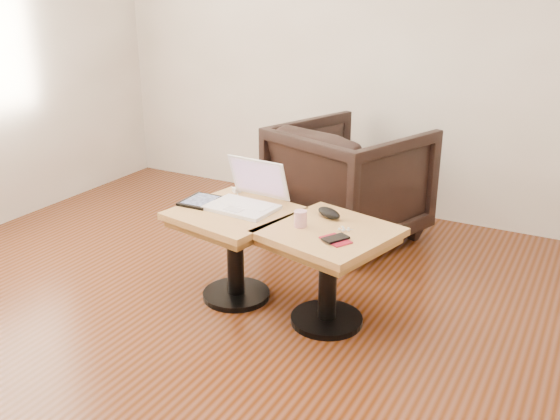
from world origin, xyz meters
The scene contains 11 objects.
room_shell centered at (0.00, 0.00, 1.35)m, with size 4.52×4.52×2.71m.
side_table_left centered at (-0.20, 0.55, 0.38)m, with size 0.66×0.66×0.51m.
side_table_right centered at (0.35, 0.54, 0.38)m, with size 0.68×0.68×0.51m.
laptop centered at (-0.17, 0.63, 0.56)m, with size 0.37×0.35×0.24m.
tablet centered at (-0.43, 0.56, 0.52)m, with size 0.18×0.22×0.02m.
charging_adapter centered at (-0.35, 0.80, 0.52)m, with size 0.04×0.04×0.02m, color white.
glasses_case centered at (0.28, 0.69, 0.54)m, with size 0.15×0.07×0.05m, color black.
striped_cup centered at (0.21, 0.51, 0.55)m, with size 0.06×0.06×0.08m, color #C04E74.
earbuds_tangle centered at (0.41, 0.57, 0.52)m, with size 0.07×0.05×0.01m.
phone_on_sleeve centered at (0.43, 0.43, 0.52)m, with size 0.17×0.15×0.02m.
armchair centered at (0.01, 1.62, 0.39)m, with size 0.83×0.85×0.78m, color black.
Camera 1 is at (1.47, -2.02, 1.66)m, focal length 40.00 mm.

